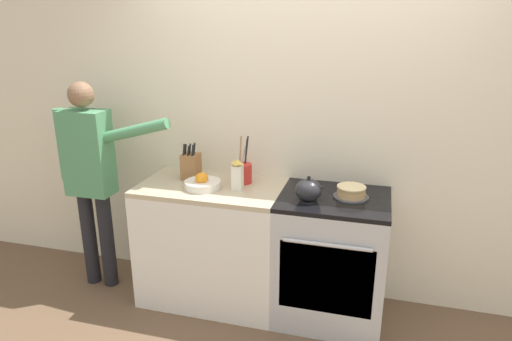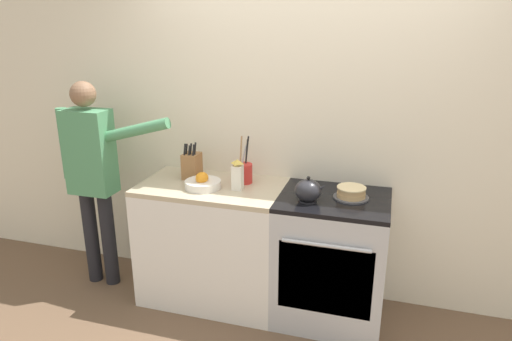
{
  "view_description": "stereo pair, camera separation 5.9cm",
  "coord_description": "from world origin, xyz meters",
  "views": [
    {
      "loc": [
        0.51,
        -2.57,
        2.03
      ],
      "look_at": [
        -0.28,
        0.28,
        1.06
      ],
      "focal_mm": 32.0,
      "sensor_mm": 36.0,
      "label": 1
    },
    {
      "loc": [
        0.56,
        -2.55,
        2.03
      ],
      "look_at": [
        -0.28,
        0.28,
        1.06
      ],
      "focal_mm": 32.0,
      "sensor_mm": 36.0,
      "label": 2
    }
  ],
  "objects": [
    {
      "name": "wall_back",
      "position": [
        0.0,
        0.64,
        1.3
      ],
      "size": [
        8.0,
        0.04,
        2.6
      ],
      "color": "silver",
      "rests_on": "ground_plane"
    },
    {
      "name": "counter_cabinet",
      "position": [
        -0.62,
        0.31,
        0.46
      ],
      "size": [
        1.03,
        0.62,
        0.91
      ],
      "color": "white",
      "rests_on": "ground_plane"
    },
    {
      "name": "stove_range",
      "position": [
        0.26,
        0.31,
        0.46
      ],
      "size": [
        0.73,
        0.65,
        0.91
      ],
      "color": "#B7BABF",
      "rests_on": "ground_plane"
    },
    {
      "name": "layer_cake",
      "position": [
        0.36,
        0.33,
        0.95
      ],
      "size": [
        0.24,
        0.24,
        0.08
      ],
      "color": "#4C4C51",
      "rests_on": "stove_range"
    },
    {
      "name": "milk_carton",
      "position": [
        -0.41,
        0.28,
        1.02
      ],
      "size": [
        0.07,
        0.07,
        0.22
      ],
      "color": "white",
      "rests_on": "counter_cabinet"
    },
    {
      "name": "knife_block",
      "position": [
        -0.82,
        0.41,
        1.01
      ],
      "size": [
        0.12,
        0.14,
        0.28
      ],
      "color": "olive",
      "rests_on": "counter_cabinet"
    },
    {
      "name": "tea_kettle",
      "position": [
        0.1,
        0.2,
        0.99
      ],
      "size": [
        0.21,
        0.17,
        0.17
      ],
      "color": "#232328",
      "rests_on": "stove_range"
    },
    {
      "name": "utensil_crock",
      "position": [
        -0.41,
        0.42,
        0.99
      ],
      "size": [
        0.12,
        0.12,
        0.35
      ],
      "color": "red",
      "rests_on": "counter_cabinet"
    },
    {
      "name": "ground_plane",
      "position": [
        0.0,
        0.0,
        0.0
      ],
      "size": [
        16.0,
        16.0,
        0.0
      ],
      "primitive_type": "plane",
      "color": "brown"
    },
    {
      "name": "person_baker",
      "position": [
        -1.56,
        0.24,
        0.97
      ],
      "size": [
        0.93,
        0.2,
        1.63
      ],
      "rotation": [
        0.0,
        0.0,
        0.08
      ],
      "color": "black",
      "rests_on": "ground_plane"
    },
    {
      "name": "fruit_bowl",
      "position": [
        -0.66,
        0.23,
        0.95
      ],
      "size": [
        0.26,
        0.26,
        0.12
      ],
      "color": "silver",
      "rests_on": "counter_cabinet"
    }
  ]
}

